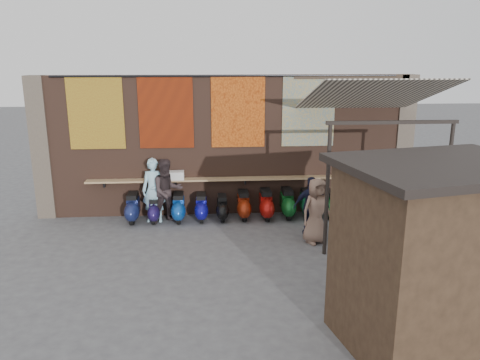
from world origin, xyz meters
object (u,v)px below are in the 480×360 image
at_px(scooter_stool_4, 222,208).
at_px(scooter_stool_6, 266,205).
at_px(scooter_stool_7, 287,203).
at_px(scooter_stool_8, 307,204).
at_px(shopper_navy, 311,207).
at_px(shopper_tan, 316,211).
at_px(market_stall, 435,260).
at_px(shelf_box, 173,175).
at_px(scooter_stool_9, 328,204).
at_px(diner_right, 167,191).
at_px(scooter_stool_3, 201,207).
at_px(scooter_stool_5, 244,205).
at_px(scooter_stool_0, 133,208).
at_px(diner_left, 154,190).
at_px(shopper_grey, 391,218).
at_px(scooter_stool_1, 154,210).
at_px(scooter_stool_2, 179,208).

height_order(scooter_stool_4, scooter_stool_6, scooter_stool_6).
relative_size(scooter_stool_6, scooter_stool_7, 1.00).
distance_m(scooter_stool_8, shopper_navy, 1.48).
distance_m(shopper_tan, market_stall, 4.43).
xyz_separation_m(scooter_stool_6, shopper_tan, (0.99, -1.88, 0.41)).
bearing_deg(shelf_box, scooter_stool_9, -3.85).
xyz_separation_m(scooter_stool_4, scooter_stool_8, (2.44, 0.03, 0.05)).
bearing_deg(shelf_box, diner_right, -109.63).
distance_m(scooter_stool_3, diner_right, 1.07).
relative_size(shopper_navy, market_stall, 0.54).
bearing_deg(scooter_stool_5, diner_right, -175.83).
xyz_separation_m(scooter_stool_0, shopper_navy, (4.72, -1.41, 0.38)).
xyz_separation_m(scooter_stool_5, diner_left, (-2.50, -0.04, 0.51)).
bearing_deg(scooter_stool_7, scooter_stool_8, -4.09).
xyz_separation_m(scooter_stool_5, shopper_grey, (3.19, -2.70, 0.46)).
bearing_deg(scooter_stool_5, scooter_stool_3, -177.61).
bearing_deg(shopper_tan, scooter_stool_9, 46.96).
xyz_separation_m(scooter_stool_6, scooter_stool_8, (1.19, 0.01, -0.01)).
bearing_deg(scooter_stool_1, scooter_stool_5, 1.70).
distance_m(scooter_stool_0, scooter_stool_6, 3.75).
distance_m(scooter_stool_5, shopper_tan, 2.56).
height_order(shelf_box, scooter_stool_1, shelf_box).
distance_m(diner_left, shopper_tan, 4.54).
bearing_deg(scooter_stool_3, market_stall, -59.55).
height_order(scooter_stool_3, scooter_stool_6, scooter_stool_6).
bearing_deg(scooter_stool_8, scooter_stool_1, -179.42).
xyz_separation_m(scooter_stool_5, shopper_navy, (1.62, -1.45, 0.39)).
bearing_deg(scooter_stool_0, scooter_stool_4, -0.60).
height_order(scooter_stool_7, market_stall, market_stall).
xyz_separation_m(scooter_stool_8, shopper_grey, (1.36, -2.67, 0.46)).
bearing_deg(scooter_stool_6, scooter_stool_3, -179.67).
xyz_separation_m(scooter_stool_0, scooter_stool_9, (5.54, -0.00, -0.02)).
xyz_separation_m(scooter_stool_6, diner_left, (-3.14, 0.00, 0.49)).
bearing_deg(scooter_stool_7, market_stall, -79.36).
height_order(scooter_stool_2, scooter_stool_4, scooter_stool_2).
relative_size(scooter_stool_7, shopper_tan, 0.53).
height_order(diner_right, shopper_tan, diner_right).
bearing_deg(scooter_stool_5, scooter_stool_1, -178.30).
bearing_deg(scooter_stool_6, scooter_stool_4, -179.16).
relative_size(diner_left, shopper_tan, 1.10).
height_order(scooter_stool_5, scooter_stool_7, scooter_stool_7).
relative_size(diner_left, market_stall, 0.63).
bearing_deg(scooter_stool_6, scooter_stool_5, 176.47).
distance_m(diner_left, shopper_navy, 4.35).
xyz_separation_m(scooter_stool_7, shopper_navy, (0.36, -1.46, 0.37)).
bearing_deg(scooter_stool_7, shopper_navy, -76.23).
distance_m(scooter_stool_1, scooter_stool_5, 2.51).
relative_size(scooter_stool_2, scooter_stool_7, 0.95).
height_order(scooter_stool_6, scooter_stool_7, scooter_stool_7).
bearing_deg(scooter_stool_5, scooter_stool_8, -0.95).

